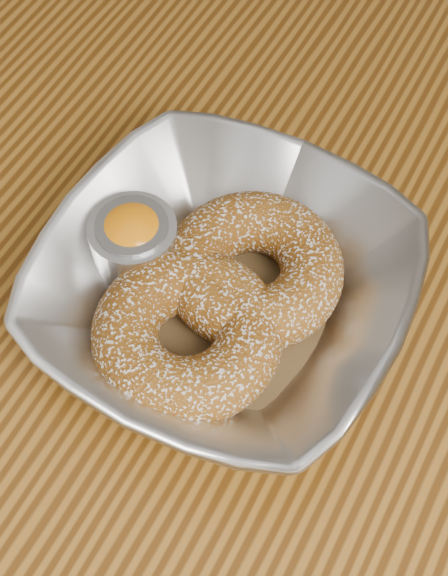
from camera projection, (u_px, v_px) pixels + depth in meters
The scene contains 7 objects.
ground_plane at pixel (304, 561), 1.17m from camera, with size 4.00×4.00×0.00m, color #565659.
table at pixel (377, 369), 0.61m from camera, with size 1.20×0.80×0.75m.
serving_bowl at pixel (224, 290), 0.50m from camera, with size 0.23×0.23×0.06m, color silver.
parchment at pixel (224, 305), 0.52m from camera, with size 0.14×0.14×0.00m, color brown.
donut_back at pixel (254, 269), 0.50m from camera, with size 0.11×0.11×0.04m, color brown.
donut_front at pixel (187, 334), 0.48m from camera, with size 0.12×0.12×0.04m, color brown.
ramekin at pixel (134, 243), 0.51m from camera, with size 0.06×0.06×0.05m.
Camera 1 is at (0.02, -0.29, 1.21)m, focal length 50.00 mm.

